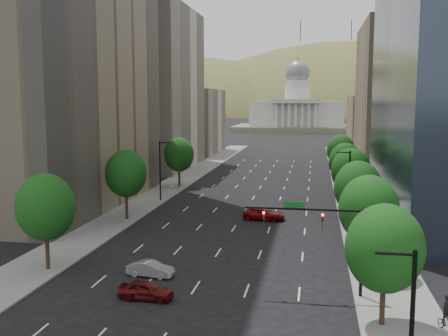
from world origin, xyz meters
The scene contains 24 objects.
sidewalk_left centered at (-15.50, 60.00, 0.07)m, with size 6.00×200.00×0.15m, color slate.
sidewalk_right centered at (15.50, 60.00, 0.07)m, with size 6.00×200.00×0.15m, color slate.
midrise_cream_left centered at (-25.00, 103.00, 17.50)m, with size 14.00×30.00×35.00m, color beige.
filler_left centered at (-25.00, 136.00, 9.00)m, with size 14.00×26.00×18.00m, color beige.
parking_tan_right centered at (25.00, 100.00, 15.00)m, with size 14.00×30.00×30.00m, color #8C7759.
filler_right centered at (25.00, 133.00, 8.00)m, with size 14.00×26.00×16.00m, color #8C7759.
tree_right_0 centered at (14.00, 25.00, 5.39)m, with size 5.20×5.20×8.39m.
tree_right_1 centered at (14.00, 36.00, 5.75)m, with size 5.20×5.20×8.75m.
tree_right_2 centered at (14.00, 48.00, 5.60)m, with size 5.20×5.20×8.61m.
tree_right_3 centered at (14.00, 60.00, 5.89)m, with size 5.20×5.20×8.89m.
tree_right_4 centered at (14.00, 74.00, 5.46)m, with size 5.20×5.20×8.46m.
tree_right_5 centered at (14.00, 90.00, 5.75)m, with size 5.20×5.20×8.75m.
tree_left_0 centered at (-14.00, 32.00, 5.75)m, with size 5.20×5.20×8.75m.
tree_left_1 centered at (-14.00, 52.00, 5.96)m, with size 5.20×5.20×8.97m.
tree_left_2 centered at (-14.00, 78.00, 5.68)m, with size 5.20×5.20×8.68m.
streetlight_rn centered at (13.44, 55.00, 4.84)m, with size 1.70×0.20×9.00m.
streetlight_ln centered at (-13.44, 65.00, 4.84)m, with size 1.70×0.20×9.00m.
traffic_signal centered at (10.53, 30.00, 5.17)m, with size 9.12×0.40×7.38m.
capitol centered at (0.00, 249.71, 8.58)m, with size 60.00×40.00×35.20m.
foothills centered at (34.67, 599.39, -37.78)m, with size 720.00×413.00×263.00m.
car_maroon centered at (-3.17, 26.90, 0.72)m, with size 1.71×4.26×1.45m, color #4C0C0C.
car_silver centered at (-4.43, 31.97, 0.67)m, with size 1.42×4.07×1.34m, color #939498.
car_red_far centered at (3.10, 55.25, 0.73)m, with size 2.43×5.28×1.47m, color maroon.
cyclist centered at (18.00, 24.47, 1.01)m, with size 1.31×2.03×2.55m.
Camera 1 is at (9.35, -10.05, 15.15)m, focal length 42.17 mm.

